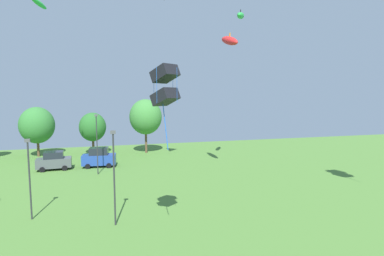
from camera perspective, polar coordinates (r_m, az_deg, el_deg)
The scene contains 13 objects.
kite_flying_2 at distance 38.48m, azimuth 9.23°, elevation 20.37°, with size 2.44×3.41×1.41m.
kite_flying_3 at distance 36.51m, azimuth -2.12°, elevation 22.83°, with size 1.75×2.49×0.29m.
kite_flying_4 at distance 34.45m, azimuth 7.14°, elevation 16.19°, with size 0.98×4.19×1.94m.
kite_flying_5 at distance 17.78m, azimuth -5.15°, elevation 8.07°, with size 1.82×1.85×5.05m.
kite_flying_6 at distance 37.05m, azimuth -27.16°, elevation 20.38°, with size 1.53×2.30×1.01m.
parked_car_leftmost at distance 41.33m, azimuth -24.80°, elevation -5.69°, with size 4.17×2.29×2.29m.
parked_car_second_from_left at distance 40.88m, azimuth -17.28°, elevation -5.38°, with size 4.33×2.35×2.53m.
light_post_0 at distance 36.61m, azimuth -17.66°, elevation -2.40°, with size 0.36×0.20×7.08m.
light_post_1 at distance 25.29m, azimuth -28.57°, elevation -7.77°, with size 0.36×0.20×6.07m.
light_post_2 at distance 21.92m, azimuth -14.63°, elevation -8.27°, with size 0.36×0.20×6.81m.
treeline_tree_1 at distance 50.92m, azimuth -27.43°, elevation 0.47°, with size 5.03×5.03×7.56m.
treeline_tree_2 at distance 49.34m, azimuth -18.40°, elevation 0.17°, with size 4.09×4.09×6.61m.
treeline_tree_3 at distance 48.64m, azimuth -8.82°, elevation 2.10°, with size 5.15×5.15×8.69m.
Camera 1 is at (-3.77, 3.05, 9.17)m, focal length 28.00 mm.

